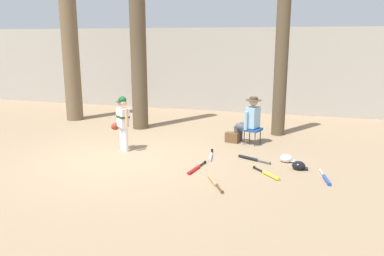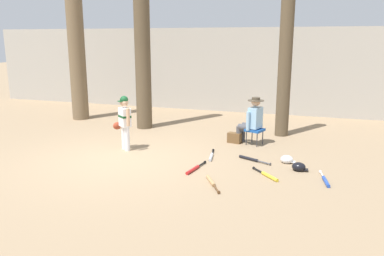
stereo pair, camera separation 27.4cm
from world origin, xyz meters
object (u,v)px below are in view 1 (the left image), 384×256
at_px(seated_spectator, 249,119).
at_px(bat_red_barrel, 195,169).
at_px(folding_stool, 252,130).
at_px(bat_blue_youth, 326,179).
at_px(tree_far_left, 70,49).
at_px(batting_helmet_white, 286,158).
at_px(tree_behind_spectator, 281,64).
at_px(handbag_beside_stool, 232,137).
at_px(bat_wood_tan, 214,182).
at_px(batting_helmet_black, 299,166).
at_px(bat_black_composite, 250,158).
at_px(bat_yellow_trainer, 269,175).
at_px(tree_near_player, 138,26).
at_px(young_ballplayer, 123,120).
at_px(bat_aluminum_silver, 211,156).

height_order(seated_spectator, bat_red_barrel, seated_spectator).
height_order(folding_stool, bat_blue_youth, folding_stool).
bearing_deg(tree_far_left, batting_helmet_white, -21.02).
height_order(tree_behind_spectator, handbag_beside_stool, tree_behind_spectator).
bearing_deg(bat_wood_tan, bat_red_barrel, 131.92).
distance_m(handbag_beside_stool, batting_helmet_black, 2.40).
bearing_deg(handbag_beside_stool, seated_spectator, 2.53).
height_order(folding_stool, handbag_beside_stool, folding_stool).
relative_size(seated_spectator, bat_wood_tan, 1.61).
distance_m(bat_blue_youth, bat_black_composite, 1.76).
height_order(bat_yellow_trainer, bat_red_barrel, same).
relative_size(seated_spectator, bat_yellow_trainer, 1.91).
distance_m(tree_near_player, tree_behind_spectator, 4.12).
xyz_separation_m(tree_behind_spectator, tree_far_left, (-6.57, 0.20, 0.35)).
distance_m(bat_black_composite, batting_helmet_white, 0.76).
relative_size(young_ballplayer, handbag_beside_stool, 3.84).
bearing_deg(batting_helmet_white, bat_red_barrel, -147.80).
bearing_deg(bat_aluminum_silver, batting_helmet_white, 5.12).
distance_m(bat_blue_youth, bat_red_barrel, 2.52).
relative_size(tree_near_player, bat_black_composite, 8.71).
height_order(tree_near_player, batting_helmet_white, tree_near_player).
bearing_deg(bat_black_composite, batting_helmet_white, 5.96).
relative_size(seated_spectator, batting_helmet_white, 3.82).
height_order(seated_spectator, tree_far_left, tree_far_left).
distance_m(handbag_beside_stool, bat_yellow_trainer, 2.55).
bearing_deg(bat_black_composite, tree_behind_spectator, 81.17).
bearing_deg(batting_helmet_black, bat_red_barrel, -161.81).
xyz_separation_m(handbag_beside_stool, bat_blue_youth, (2.20, -2.20, -0.10)).
relative_size(young_ballplayer, bat_yellow_trainer, 2.08).
bearing_deg(handbag_beside_stool, bat_yellow_trainer, -63.12).
relative_size(bat_yellow_trainer, bat_blue_youth, 0.79).
xyz_separation_m(bat_wood_tan, batting_helmet_white, (1.20, 1.68, 0.04)).
height_order(bat_wood_tan, batting_helmet_white, batting_helmet_white).
xyz_separation_m(bat_blue_youth, batting_helmet_white, (-0.78, 0.94, 0.04)).
height_order(bat_aluminum_silver, batting_helmet_white, batting_helmet_white).
xyz_separation_m(bat_wood_tan, batting_helmet_black, (1.48, 1.25, 0.05)).
bearing_deg(bat_wood_tan, bat_aluminum_silver, 105.79).
relative_size(tree_far_left, bat_yellow_trainer, 8.44).
bearing_deg(batting_helmet_black, tree_near_player, 151.10).
bearing_deg(bat_red_barrel, tree_far_left, 144.14).
relative_size(tree_far_left, batting_helmet_white, 16.84).
height_order(young_ballplayer, bat_red_barrel, young_ballplayer).
xyz_separation_m(folding_stool, bat_red_barrel, (-0.83, -2.34, -0.33)).
bearing_deg(tree_far_left, folding_stool, -13.20).
relative_size(bat_wood_tan, batting_helmet_white, 2.37).
distance_m(young_ballplayer, folding_stool, 3.22).
relative_size(tree_behind_spectator, bat_yellow_trainer, 7.04).
distance_m(bat_yellow_trainer, bat_aluminum_silver, 1.62).
relative_size(tree_behind_spectator, bat_red_barrel, 5.40).
height_order(handbag_beside_stool, batting_helmet_black, handbag_beside_stool).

